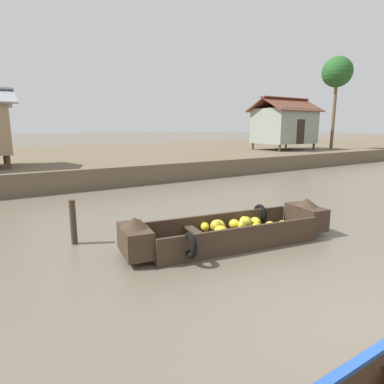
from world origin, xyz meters
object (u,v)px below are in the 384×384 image
object	(u,v)px
banana_boat	(232,230)
stilt_house_right	(284,125)
palm_tree_near	(337,73)
mooring_post	(73,222)

from	to	relation	value
banana_boat	stilt_house_right	xyz separation A→B (m)	(15.36, 12.46, 2.49)
banana_boat	stilt_house_right	size ratio (longest dim) A/B	1.03
palm_tree_near	mooring_post	world-z (taller)	palm_tree_near
banana_boat	palm_tree_near	xyz separation A→B (m)	(19.36, 10.98, 6.50)
banana_boat	mooring_post	distance (m)	3.61
palm_tree_near	banana_boat	bearing A→B (deg)	-150.44
stilt_house_right	mooring_post	world-z (taller)	stilt_house_right
stilt_house_right	palm_tree_near	bearing A→B (deg)	-20.37
banana_boat	palm_tree_near	bearing A→B (deg)	29.56
banana_boat	mooring_post	bearing A→B (deg)	148.12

